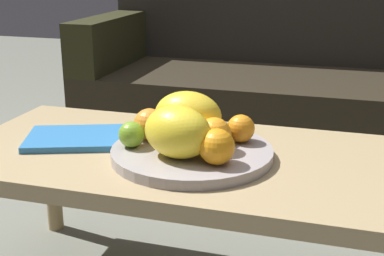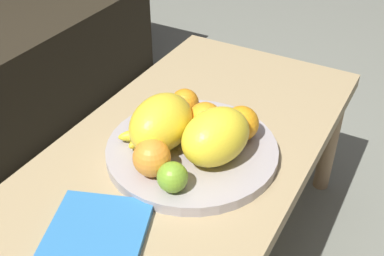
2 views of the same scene
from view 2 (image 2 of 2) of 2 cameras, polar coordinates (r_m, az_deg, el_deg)
coffee_table at (r=1.11m, az=-1.82°, el=-5.23°), size 1.15×0.56×0.42m
fruit_bowl at (r=1.08m, az=0.00°, el=-2.70°), size 0.39×0.39×0.03m
melon_large_front at (r=1.04m, az=-3.71°, el=0.61°), size 0.17×0.13×0.12m
melon_smaller_beside at (r=1.00m, az=2.86°, el=-1.02°), size 0.19×0.16×0.12m
orange_front at (r=1.08m, az=1.56°, el=1.03°), size 0.08×0.08×0.08m
orange_left at (r=0.98m, az=-4.85°, el=-3.57°), size 0.08×0.08×0.08m
orange_right at (r=1.15m, az=-0.87°, el=3.04°), size 0.07×0.07×0.07m
orange_back at (r=1.07m, az=5.89°, el=0.55°), size 0.08×0.08×0.08m
apple_left at (r=0.94m, az=-2.34°, el=-5.88°), size 0.06×0.06×0.06m
banana_bunch at (r=1.08m, az=-4.53°, el=-0.00°), size 0.17×0.13×0.06m
magazine at (r=0.90m, az=-11.81°, el=-13.68°), size 0.30×0.26×0.02m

